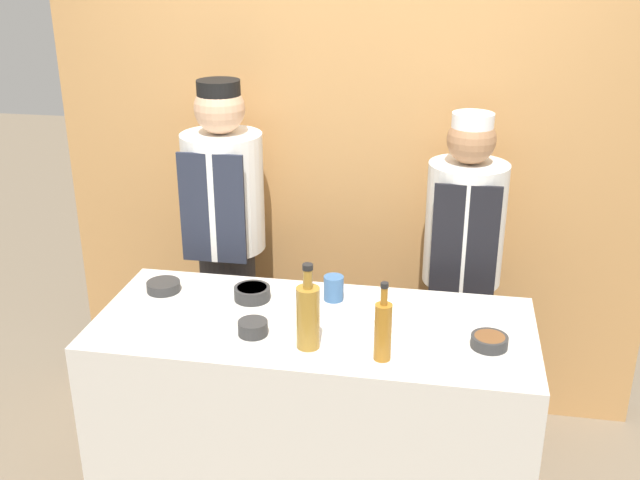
# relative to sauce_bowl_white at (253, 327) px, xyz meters

# --- Properties ---
(cabinet_wall) EXTENTS (2.89, 0.18, 2.40)m
(cabinet_wall) POSITION_rel_sauce_bowl_white_xyz_m (0.20, 1.17, 0.22)
(cabinet_wall) COLOR #B7844C
(cabinet_wall) RESTS_ON ground_plane
(counter) EXTENTS (1.67, 0.71, 0.95)m
(counter) POSITION_rel_sauce_bowl_white_xyz_m (0.20, 0.13, -0.50)
(counter) COLOR beige
(counter) RESTS_ON ground_plane
(sauce_bowl_white) EXTENTS (0.11, 0.11, 0.05)m
(sauce_bowl_white) POSITION_rel_sauce_bowl_white_xyz_m (0.00, 0.00, 0.00)
(sauce_bowl_white) COLOR #2D2D2D
(sauce_bowl_white) RESTS_ON counter
(sauce_bowl_brown) EXTENTS (0.13, 0.13, 0.04)m
(sauce_bowl_brown) POSITION_rel_sauce_bowl_white_xyz_m (0.85, 0.06, -0.01)
(sauce_bowl_brown) COLOR #2D2D2D
(sauce_bowl_brown) RESTS_ON counter
(sauce_bowl_purple) EXTENTS (0.15, 0.15, 0.05)m
(sauce_bowl_purple) POSITION_rel_sauce_bowl_white_xyz_m (-0.08, 0.28, 0.00)
(sauce_bowl_purple) COLOR #2D2D2D
(sauce_bowl_purple) RESTS_ON counter
(sauce_bowl_yellow) EXTENTS (0.14, 0.14, 0.04)m
(sauce_bowl_yellow) POSITION_rel_sauce_bowl_white_xyz_m (-0.46, 0.29, -0.01)
(sauce_bowl_yellow) COLOR #2D2D2D
(sauce_bowl_yellow) RESTS_ON counter
(cutting_board) EXTENTS (0.34, 0.18, 0.02)m
(cutting_board) POSITION_rel_sauce_bowl_white_xyz_m (0.51, 0.24, -0.02)
(cutting_board) COLOR white
(cutting_board) RESTS_ON counter
(bottle_amber) EXTENTS (0.06, 0.06, 0.29)m
(bottle_amber) POSITION_rel_sauce_bowl_white_xyz_m (0.48, -0.09, 0.08)
(bottle_amber) COLOR #9E661E
(bottle_amber) RESTS_ON counter
(bottle_vinegar) EXTENTS (0.08, 0.08, 0.32)m
(bottle_vinegar) POSITION_rel_sauce_bowl_white_xyz_m (0.22, -0.05, 0.10)
(bottle_vinegar) COLOR olive
(bottle_vinegar) RESTS_ON counter
(cup_blue) EXTENTS (0.08, 0.08, 0.10)m
(cup_blue) POSITION_rel_sauce_bowl_white_xyz_m (0.25, 0.33, 0.02)
(cup_blue) COLOR #386093
(cup_blue) RESTS_ON counter
(chef_left) EXTENTS (0.37, 0.37, 1.72)m
(chef_left) POSITION_rel_sauce_bowl_white_xyz_m (-0.35, 0.83, -0.04)
(chef_left) COLOR #28282D
(chef_left) RESTS_ON ground_plane
(chef_right) EXTENTS (0.35, 0.35, 1.62)m
(chef_right) POSITION_rel_sauce_bowl_white_xyz_m (0.76, 0.83, -0.10)
(chef_right) COLOR #28282D
(chef_right) RESTS_ON ground_plane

